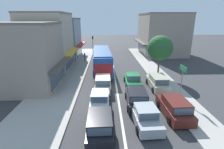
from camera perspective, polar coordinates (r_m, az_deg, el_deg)
ground_plane at (r=20.08m, az=1.58°, el=-5.01°), size 140.00×140.00×0.00m
lane_centre_line at (r=23.81m, az=1.00°, el=-1.27°), size 0.20×28.00×0.01m
sidewalk_left at (r=26.26m, az=-14.22°, el=0.16°), size 5.20×44.00×0.14m
kerb_right at (r=26.70m, az=14.18°, el=0.44°), size 2.80×44.00×0.12m
shopfront_corner_near at (r=22.12m, az=-26.04°, el=5.41°), size 7.69×7.44×7.44m
shopfront_mid_block at (r=29.54m, az=-20.00°, el=10.06°), size 7.37×8.37×8.69m
shopfront_far_end at (r=37.74m, az=-16.06°, el=11.32°), size 7.88×8.39×7.93m
building_right_far at (r=42.32m, az=15.85°, el=12.65°), size 9.86×11.94×8.93m
city_bus at (r=27.06m, az=-3.30°, el=5.18°), size 3.14×10.97×3.23m
wagon_queue_far_back at (r=16.56m, az=8.01°, el=-7.54°), size 2.08×4.57×1.58m
wagon_adjacent_lane_lead at (r=12.70m, az=-3.96°, el=-15.88°), size 2.02×4.54×1.58m
wagon_behind_bus_mid at (r=20.00m, az=-2.98°, el=-2.82°), size 1.96×4.51×1.58m
sedan_queue_gap_filler at (r=21.33m, az=6.71°, el=-1.83°), size 1.95×4.23×1.47m
sedan_adjacent_lane_trail at (r=13.98m, az=10.81°, el=-13.18°), size 2.05×4.28×1.47m
hatchback_behind_bus_near at (r=16.20m, az=-3.89°, el=-8.13°), size 1.91×3.75×1.54m
parked_wagon_kerb_front at (r=15.64m, az=19.74°, el=-10.08°), size 2.03×4.54×1.58m
parked_wagon_kerb_second at (r=20.95m, az=14.71°, el=-2.44°), size 2.00×4.53×1.58m
traffic_light_downstreet at (r=38.91m, az=-6.30°, el=10.43°), size 0.33×0.24×4.20m
directional_road_sign at (r=17.92m, az=22.02°, el=-0.09°), size 0.10×1.40×3.60m
street_tree_right at (r=24.40m, az=15.42°, el=8.31°), size 3.35×3.35×5.71m
pedestrian_with_handbag_near at (r=32.95m, az=-8.89°, el=5.83°), size 0.30×0.66×1.63m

